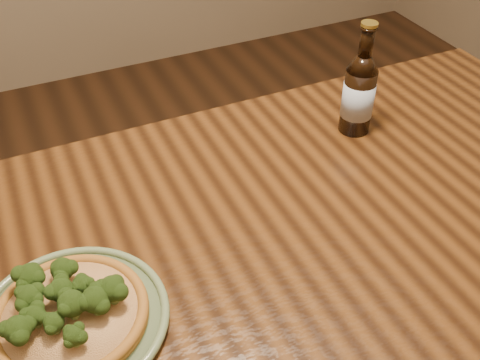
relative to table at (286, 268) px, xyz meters
name	(u,v)px	position (x,y,z in m)	size (l,w,h in m)	color
table	(286,268)	(0.00, 0.00, 0.00)	(1.60, 0.90, 0.75)	#4B2A10
plate	(72,320)	(-0.40, -0.03, 0.10)	(0.30, 0.30, 0.02)	#6B7F57
pizza	(68,311)	(-0.40, -0.03, 0.12)	(0.24, 0.24, 0.07)	#A56925
beer_bottle	(359,93)	(0.30, 0.23, 0.19)	(0.07, 0.07, 0.26)	black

